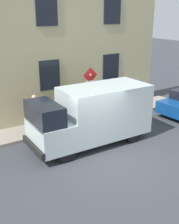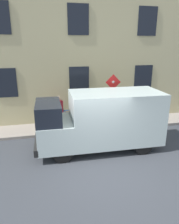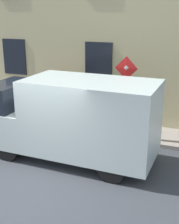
{
  "view_description": "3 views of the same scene",
  "coord_description": "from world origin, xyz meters",
  "px_view_note": "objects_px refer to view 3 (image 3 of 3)",
  "views": [
    {
      "loc": [
        -7.9,
        6.02,
        5.52
      ],
      "look_at": [
        2.93,
        -1.05,
        0.93
      ],
      "focal_mm": 45.82,
      "sensor_mm": 36.0,
      "label": 1
    },
    {
      "loc": [
        -6.47,
        1.98,
        4.36
      ],
      "look_at": [
        3.32,
        -0.22,
        1.15
      ],
      "focal_mm": 33.72,
      "sensor_mm": 36.0,
      "label": 2
    },
    {
      "loc": [
        -6.26,
        -4.03,
        4.34
      ],
      "look_at": [
        2.93,
        -0.43,
        1.11
      ],
      "focal_mm": 49.48,
      "sensor_mm": 36.0,
      "label": 3
    }
  ],
  "objects_px": {
    "bicycle_blue": "(82,113)",
    "pedestrian": "(60,100)",
    "sign_post_stacked": "(125,90)",
    "bicycle_green": "(131,119)",
    "litter_bin": "(53,114)",
    "delivery_van": "(72,117)",
    "bicycle_purple": "(105,116)"
  },
  "relations": [
    {
      "from": "bicycle_blue",
      "to": "pedestrian",
      "type": "relative_size",
      "value": 1.0
    },
    {
      "from": "sign_post_stacked",
      "to": "bicycle_green",
      "type": "relative_size",
      "value": 1.57
    },
    {
      "from": "litter_bin",
      "to": "pedestrian",
      "type": "bearing_deg",
      "value": -19.55
    },
    {
      "from": "bicycle_green",
      "to": "bicycle_blue",
      "type": "relative_size",
      "value": 1.0
    },
    {
      "from": "sign_post_stacked",
      "to": "delivery_van",
      "type": "xyz_separation_m",
      "value": [
        -1.9,
        1.11,
        -0.5
      ]
    },
    {
      "from": "delivery_van",
      "to": "litter_bin",
      "type": "relative_size",
      "value": 5.97
    },
    {
      "from": "bicycle_blue",
      "to": "pedestrian",
      "type": "bearing_deg",
      "value": 28.75
    },
    {
      "from": "bicycle_purple",
      "to": "pedestrian",
      "type": "bearing_deg",
      "value": 3.02
    },
    {
      "from": "pedestrian",
      "to": "bicycle_blue",
      "type": "bearing_deg",
      "value": -88.26
    },
    {
      "from": "delivery_van",
      "to": "bicycle_purple",
      "type": "height_order",
      "value": "delivery_van"
    },
    {
      "from": "bicycle_blue",
      "to": "pedestrian",
      "type": "distance_m",
      "value": 1.01
    },
    {
      "from": "bicycle_green",
      "to": "litter_bin",
      "type": "relative_size",
      "value": 1.91
    },
    {
      "from": "sign_post_stacked",
      "to": "bicycle_blue",
      "type": "bearing_deg",
      "value": 65.42
    },
    {
      "from": "pedestrian",
      "to": "bicycle_green",
      "type": "bearing_deg",
      "value": -106.14
    },
    {
      "from": "bicycle_green",
      "to": "litter_bin",
      "type": "bearing_deg",
      "value": 18.06
    },
    {
      "from": "bicycle_blue",
      "to": "litter_bin",
      "type": "xyz_separation_m",
      "value": [
        -0.76,
        0.9,
        0.08
      ]
    },
    {
      "from": "bicycle_purple",
      "to": "bicycle_blue",
      "type": "distance_m",
      "value": 0.99
    },
    {
      "from": "sign_post_stacked",
      "to": "bicycle_green",
      "type": "xyz_separation_m",
      "value": [
        0.91,
        0.0,
        -1.32
      ]
    },
    {
      "from": "delivery_van",
      "to": "litter_bin",
      "type": "xyz_separation_m",
      "value": [
        2.05,
        1.77,
        -0.74
      ]
    },
    {
      "from": "bicycle_purple",
      "to": "pedestrian",
      "type": "height_order",
      "value": "pedestrian"
    },
    {
      "from": "sign_post_stacked",
      "to": "bicycle_blue",
      "type": "distance_m",
      "value": 2.55
    },
    {
      "from": "bicycle_blue",
      "to": "litter_bin",
      "type": "distance_m",
      "value": 1.18
    },
    {
      "from": "sign_post_stacked",
      "to": "pedestrian",
      "type": "bearing_deg",
      "value": 78.63
    },
    {
      "from": "bicycle_blue",
      "to": "litter_bin",
      "type": "relative_size",
      "value": 1.91
    },
    {
      "from": "bicycle_purple",
      "to": "sign_post_stacked",
      "type": "bearing_deg",
      "value": 129.12
    },
    {
      "from": "bicycle_green",
      "to": "bicycle_blue",
      "type": "height_order",
      "value": "same"
    },
    {
      "from": "bicycle_green",
      "to": "bicycle_purple",
      "type": "relative_size",
      "value": 1.0
    },
    {
      "from": "pedestrian",
      "to": "litter_bin",
      "type": "xyz_separation_m",
      "value": [
        -0.4,
        0.14,
        -0.48
      ]
    },
    {
      "from": "bicycle_purple",
      "to": "litter_bin",
      "type": "bearing_deg",
      "value": 13.36
    },
    {
      "from": "bicycle_purple",
      "to": "litter_bin",
      "type": "relative_size",
      "value": 1.9
    },
    {
      "from": "bicycle_blue",
      "to": "pedestrian",
      "type": "height_order",
      "value": "pedestrian"
    },
    {
      "from": "bicycle_green",
      "to": "bicycle_purple",
      "type": "height_order",
      "value": "same"
    }
  ]
}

